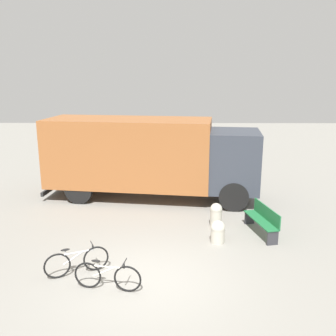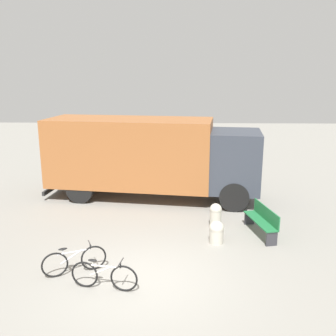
{
  "view_description": "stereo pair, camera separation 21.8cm",
  "coord_description": "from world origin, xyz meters",
  "px_view_note": "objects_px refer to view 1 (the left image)",
  "views": [
    {
      "loc": [
        0.56,
        -8.17,
        4.88
      ],
      "look_at": [
        0.48,
        4.32,
        1.73
      ],
      "focal_mm": 40.0,
      "sensor_mm": 36.0,
      "label": 1
    },
    {
      "loc": [
        0.78,
        -8.17,
        4.88
      ],
      "look_at": [
        0.48,
        4.32,
        1.73
      ],
      "focal_mm": 40.0,
      "sensor_mm": 36.0,
      "label": 2
    }
  ],
  "objects_px": {
    "delivery_truck": "(149,154)",
    "bicycle_near": "(77,261)",
    "bicycle_middle": "(107,276)",
    "park_bench": "(263,219)",
    "bollard_near_bench": "(218,231)",
    "bollard_far_bench": "(216,214)"
  },
  "relations": [
    {
      "from": "park_bench",
      "to": "bollard_near_bench",
      "type": "bearing_deg",
      "value": 101.55
    },
    {
      "from": "bollard_near_bench",
      "to": "bollard_far_bench",
      "type": "distance_m",
      "value": 1.24
    },
    {
      "from": "bollard_near_bench",
      "to": "bicycle_near",
      "type": "bearing_deg",
      "value": -153.76
    },
    {
      "from": "delivery_truck",
      "to": "bollard_far_bench",
      "type": "distance_m",
      "value": 3.99
    },
    {
      "from": "park_bench",
      "to": "bicycle_middle",
      "type": "height_order",
      "value": "park_bench"
    },
    {
      "from": "delivery_truck",
      "to": "park_bench",
      "type": "relative_size",
      "value": 4.79
    },
    {
      "from": "delivery_truck",
      "to": "bicycle_near",
      "type": "height_order",
      "value": "delivery_truck"
    },
    {
      "from": "park_bench",
      "to": "bollard_far_bench",
      "type": "bearing_deg",
      "value": 55.43
    },
    {
      "from": "bollard_near_bench",
      "to": "bollard_far_bench",
      "type": "xyz_separation_m",
      "value": [
        0.09,
        1.23,
        0.07
      ]
    },
    {
      "from": "bicycle_middle",
      "to": "bollard_near_bench",
      "type": "height_order",
      "value": "bicycle_middle"
    },
    {
      "from": "bicycle_near",
      "to": "bicycle_middle",
      "type": "bearing_deg",
      "value": -62.69
    },
    {
      "from": "bollard_far_bench",
      "to": "park_bench",
      "type": "bearing_deg",
      "value": -22.51
    },
    {
      "from": "park_bench",
      "to": "bollard_far_bench",
      "type": "xyz_separation_m",
      "value": [
        -1.4,
        0.58,
        -0.06
      ]
    },
    {
      "from": "bicycle_near",
      "to": "bollard_near_bench",
      "type": "height_order",
      "value": "bicycle_near"
    },
    {
      "from": "bollard_far_bench",
      "to": "bicycle_near",
      "type": "bearing_deg",
      "value": -141.25
    },
    {
      "from": "park_bench",
      "to": "bicycle_near",
      "type": "bearing_deg",
      "value": 103.44
    },
    {
      "from": "bicycle_near",
      "to": "delivery_truck",
      "type": "bearing_deg",
      "value": 52.07
    },
    {
      "from": "delivery_truck",
      "to": "bicycle_near",
      "type": "xyz_separation_m",
      "value": [
        -1.47,
        -5.99,
        -1.44
      ]
    },
    {
      "from": "delivery_truck",
      "to": "bicycle_near",
      "type": "distance_m",
      "value": 6.33
    },
    {
      "from": "delivery_truck",
      "to": "bicycle_middle",
      "type": "distance_m",
      "value": 6.86
    },
    {
      "from": "delivery_truck",
      "to": "bicycle_middle",
      "type": "bearing_deg",
      "value": -87.42
    },
    {
      "from": "park_bench",
      "to": "bicycle_near",
      "type": "distance_m",
      "value": 5.79
    }
  ]
}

